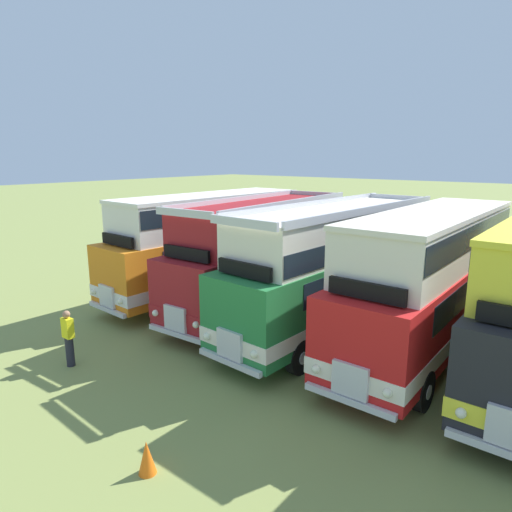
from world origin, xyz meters
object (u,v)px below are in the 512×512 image
Objects in this scene: bus_fourth_in_row at (430,276)px; cone_near_end at (147,457)px; bus_first_in_row at (208,240)px; bus_second_in_row at (264,253)px; marshal_person at (69,338)px; bus_third_in_row at (338,264)px.

cone_near_end is (-2.33, -9.28, -2.12)m from bus_fourth_in_row.
bus_fourth_in_row is 9.80m from cone_near_end.
cone_near_end is at bearing -51.55° from bus_first_in_row.
bus_second_in_row reaches higher than bus_fourth_in_row.
bus_first_in_row and bus_fourth_in_row have the same top height.
cone_near_end is at bearing -15.30° from marshal_person.
bus_fourth_in_row is at bearing 0.14° from bus_first_in_row.
marshal_person is (-4.64, -7.73, -1.47)m from bus_third_in_row.
marshal_person is (-7.87, -7.76, -1.58)m from bus_fourth_in_row.
bus_first_in_row reaches higher than cone_near_end.
bus_third_in_row is 1.05× the size of bus_fourth_in_row.
marshal_person is at bearing 164.70° from cone_near_end.
bus_third_in_row reaches higher than cone_near_end.
bus_second_in_row is 5.74× the size of marshal_person.
bus_third_in_row is 15.50× the size of cone_near_end.
bus_third_in_row is 6.32× the size of marshal_person.
bus_second_in_row is 14.06× the size of cone_near_end.
bus_fourth_in_row reaches higher than marshal_person.
bus_second_in_row is at bearing -178.84° from bus_fourth_in_row.
bus_second_in_row is (3.22, -0.11, -0.11)m from bus_first_in_row.
bus_fourth_in_row is (6.46, 0.13, 0.12)m from bus_second_in_row.
bus_second_in_row is 0.91× the size of bus_third_in_row.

